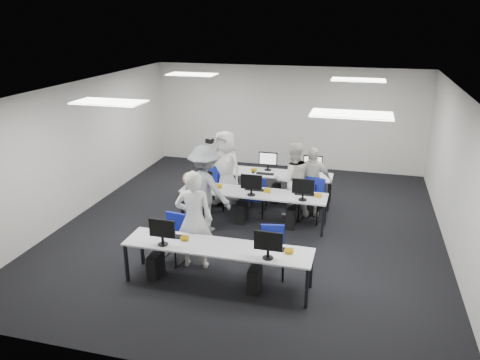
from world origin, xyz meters
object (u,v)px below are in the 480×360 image
(chair_4, at_px, (311,208))
(student_1, at_px, (293,180))
(chair_6, at_px, (256,198))
(student_2, at_px, (225,168))
(photographer, at_px, (205,189))
(chair_0, at_px, (172,247))
(student_0, at_px, (194,220))
(desk_front, at_px, (217,249))
(chair_5, at_px, (213,192))
(desk_mid, at_px, (253,194))
(chair_2, at_px, (214,196))
(chair_7, at_px, (309,203))
(chair_3, at_px, (256,204))
(chair_1, at_px, (272,261))
(student_3, at_px, (311,182))

(chair_4, distance_m, student_1, 0.75)
(chair_6, height_order, student_2, student_2)
(student_2, bearing_deg, chair_4, 8.62)
(student_1, relative_size, photographer, 0.93)
(chair_0, distance_m, student_0, 0.80)
(desk_front, xyz_separation_m, chair_5, (-1.24, 3.55, -0.42))
(desk_front, xyz_separation_m, student_2, (-0.91, 3.55, 0.23))
(desk_mid, height_order, chair_2, chair_2)
(desk_front, xyz_separation_m, chair_7, (1.13, 3.43, -0.42))
(chair_3, xyz_separation_m, chair_4, (1.27, 0.03, 0.03))
(student_1, distance_m, photographer, 2.07)
(chair_2, distance_m, chair_5, 0.39)
(desk_front, distance_m, photographer, 2.21)
(chair_5, bearing_deg, desk_mid, -41.97)
(desk_mid, relative_size, student_2, 1.76)
(chair_5, bearing_deg, chair_2, -71.79)
(chair_4, distance_m, student_2, 2.27)
(desk_front, bearing_deg, desk_mid, 90.00)
(chair_1, relative_size, chair_4, 0.94)
(chair_2, relative_size, student_3, 0.61)
(desk_front, height_order, student_0, student_0)
(chair_6, height_order, student_0, student_0)
(chair_1, height_order, student_0, student_0)
(desk_mid, xyz_separation_m, chair_1, (0.83, -2.06, -0.40))
(chair_4, xyz_separation_m, chair_6, (-1.35, 0.29, -0.03))
(chair_3, relative_size, chair_6, 0.97)
(chair_4, bearing_deg, photographer, -141.45)
(chair_6, bearing_deg, chair_4, -4.69)
(chair_6, distance_m, student_3, 1.38)
(chair_2, height_order, student_0, student_0)
(desk_front, height_order, student_3, student_3)
(desk_front, xyz_separation_m, student_1, (0.77, 3.23, 0.19))
(desk_mid, bearing_deg, chair_3, 95.36)
(chair_3, distance_m, student_1, 1.02)
(student_1, bearing_deg, chair_5, -31.84)
(desk_mid, height_order, chair_7, chair_7)
(desk_mid, bearing_deg, chair_4, 21.34)
(desk_mid, height_order, student_1, student_1)
(desk_front, distance_m, chair_4, 3.34)
(student_0, bearing_deg, chair_6, -107.82)
(chair_4, height_order, chair_7, chair_4)
(student_2, relative_size, student_3, 1.14)
(student_1, bearing_deg, student_3, -177.92)
(chair_0, height_order, student_0, student_0)
(chair_4, height_order, student_2, student_2)
(chair_0, distance_m, chair_5, 2.99)
(chair_1, height_order, chair_5, chair_1)
(chair_4, distance_m, chair_7, 0.37)
(chair_3, height_order, photographer, photographer)
(chair_2, relative_size, chair_6, 1.13)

